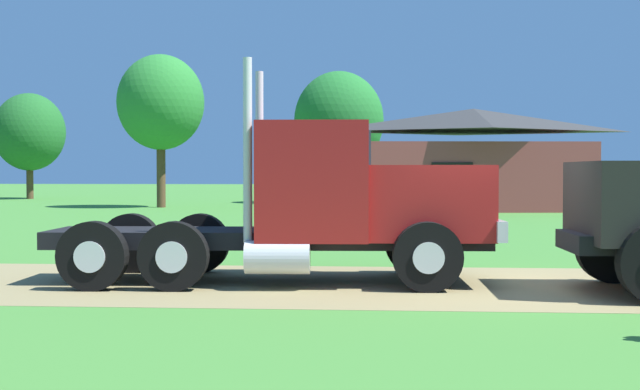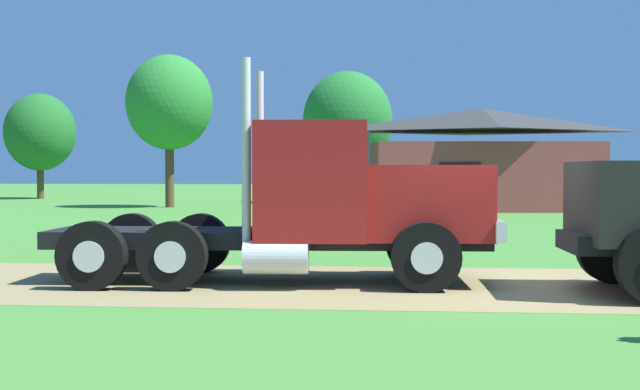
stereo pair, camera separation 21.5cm
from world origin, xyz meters
name	(u,v)px [view 2 (the right image)]	position (x,y,z in m)	size (l,w,h in m)	color
ground_plane	(484,286)	(0.00, 0.00, 0.00)	(200.00, 200.00, 0.00)	#428232
dirt_track	(484,286)	(0.00, 0.00, 0.00)	(120.00, 5.07, 0.01)	#8C7E51
truck_foreground_white	(327,205)	(-2.53, 0.32, 1.27)	(7.43, 2.95, 3.59)	black
shed_building	(482,161)	(2.56, 26.33, 2.28)	(11.12, 6.76, 4.73)	brown
tree_left	(40,132)	(-24.54, 39.86, 4.33)	(4.56, 4.56, 6.86)	#513823
tree_mid	(169,103)	(-12.71, 28.03, 5.22)	(4.32, 4.32, 7.63)	#513823
tree_right	(348,121)	(-4.14, 34.31, 4.66)	(5.06, 5.06, 7.45)	#513823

